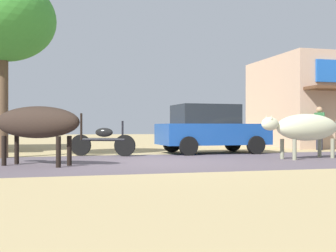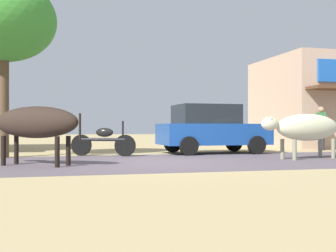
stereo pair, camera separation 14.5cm
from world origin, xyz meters
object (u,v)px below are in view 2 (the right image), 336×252
Objects in this scene: parked_hatchback_car at (211,129)px; parked_motorcycle at (104,140)px; cow_near_brown at (33,123)px; cow_far_dark at (306,128)px; roadside_tree at (4,21)px; pedestrian_by_shop at (321,125)px.

parked_hatchback_car reaches higher than parked_motorcycle.
cow_near_brown reaches higher than parked_motorcycle.
parked_hatchback_car is 1.30× the size of cow_far_dark.
roadside_tree reaches higher than cow_near_brown.
roadside_tree is 1.85× the size of cow_far_dark.
parked_hatchback_car is 1.93× the size of parked_motorcycle.
parked_motorcycle is 5.98m from cow_far_dark.
pedestrian_by_shop is at bearing 6.27° from roadside_tree.
pedestrian_by_shop reaches higher than cow_far_dark.
parked_motorcycle is 0.67× the size of cow_far_dark.
cow_far_dark is 1.69× the size of pedestrian_by_shop.
parked_motorcycle is at bearing -172.54° from parked_hatchback_car.
parked_motorcycle is 8.51m from pedestrian_by_shop.
cow_far_dark reaches higher than parked_motorcycle.
cow_near_brown is at bearing -70.29° from roadside_tree.
pedestrian_by_shop is (11.30, 1.24, -3.00)m from roadside_tree.
parked_hatchback_car is at bearing 4.17° from roadside_tree.
roadside_tree is 9.22m from cow_far_dark.
pedestrian_by_shop is (2.99, 3.76, 0.11)m from cow_far_dark.
parked_hatchback_car is at bearing 7.46° from parked_motorcycle.
cow_far_dark is at bearing -59.68° from parked_hatchback_car.
roadside_tree is 11.76m from pedestrian_by_shop.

